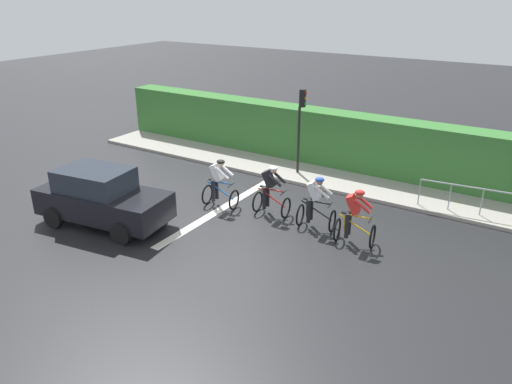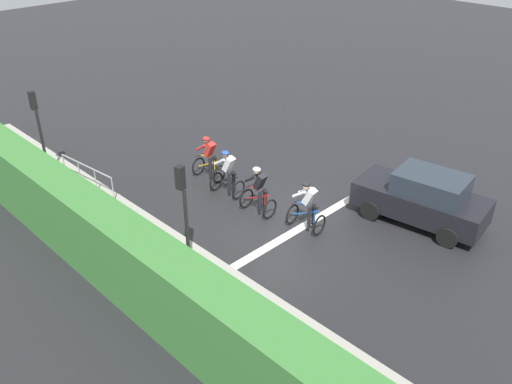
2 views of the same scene
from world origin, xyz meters
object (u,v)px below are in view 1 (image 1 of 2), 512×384
object	(u,v)px
cyclist_second	(315,204)
cyclist_fourth	(219,184)
cyclist_lead	(354,218)
pedestrian_railing_kerbside	(467,194)
car_black	(102,197)
cyclist_mid	(271,191)
traffic_light_near_crossing	(301,119)

from	to	relation	value
cyclist_second	cyclist_fourth	world-z (taller)	same
cyclist_lead	pedestrian_railing_kerbside	xyz separation A→B (m)	(-3.64, 2.30, -0.03)
cyclist_fourth	cyclist_second	bearing A→B (deg)	94.39
cyclist_fourth	car_black	xyz separation A→B (m)	(2.94, -2.26, 0.08)
cyclist_mid	car_black	bearing A→B (deg)	-50.40
cyclist_lead	cyclist_second	size ratio (longest dim) A/B	1.00
cyclist_lead	pedestrian_railing_kerbside	bearing A→B (deg)	147.73
cyclist_mid	car_black	size ratio (longest dim) A/B	0.39
cyclist_mid	cyclist_lead	bearing A→B (deg)	81.97
cyclist_second	cyclist_mid	world-z (taller)	same
cyclist_lead	cyclist_mid	bearing A→B (deg)	-98.03
cyclist_lead	car_black	xyz separation A→B (m)	(2.90, -7.00, 0.08)
cyclist_lead	car_black	size ratio (longest dim) A/B	0.39
cyclist_lead	cyclist_mid	xyz separation A→B (m)	(-0.42, -2.99, 0.00)
cyclist_second	traffic_light_near_crossing	distance (m)	4.76
cyclist_second	traffic_light_near_crossing	xyz separation A→B (m)	(-3.78, -2.52, 1.43)
cyclist_fourth	pedestrian_railing_kerbside	size ratio (longest dim) A/B	0.58
traffic_light_near_crossing	car_black	bearing A→B (deg)	-24.11
traffic_light_near_crossing	pedestrian_railing_kerbside	xyz separation A→B (m)	(0.45, 6.17, -1.46)
cyclist_lead	cyclist_second	bearing A→B (deg)	-102.68
cyclist_fourth	traffic_light_near_crossing	size ratio (longest dim) A/B	0.50
traffic_light_near_crossing	cyclist_lead	bearing A→B (deg)	43.47
car_black	traffic_light_near_crossing	xyz separation A→B (m)	(-6.99, 3.13, 1.35)
cyclist_second	cyclist_fourth	xyz separation A→B (m)	(0.26, -3.38, 0.00)
cyclist_fourth	traffic_light_near_crossing	world-z (taller)	traffic_light_near_crossing
cyclist_mid	car_black	distance (m)	5.21
cyclist_second	cyclist_fourth	distance (m)	3.39
car_black	traffic_light_near_crossing	size ratio (longest dim) A/B	1.29
car_black	pedestrian_railing_kerbside	xyz separation A→B (m)	(-6.54, 9.30, -0.11)
cyclist_mid	cyclist_fourth	xyz separation A→B (m)	(0.38, -1.75, 0.00)
car_black	cyclist_lead	bearing A→B (deg)	112.48
cyclist_lead	car_black	world-z (taller)	car_black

